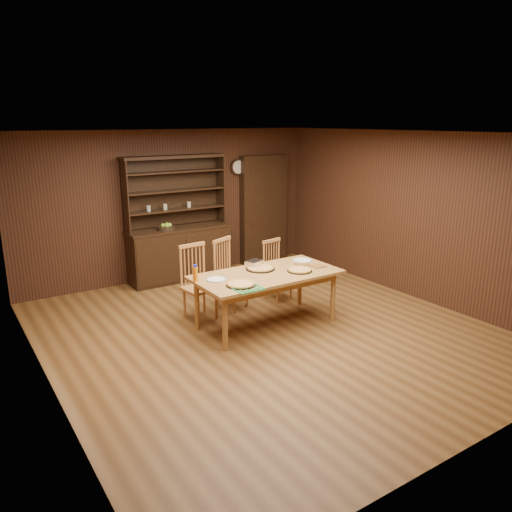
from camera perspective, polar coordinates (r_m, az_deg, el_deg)
floor at (r=6.81m, az=1.30°, el=-8.59°), size 6.00×6.00×0.00m
room_shell at (r=6.33m, az=1.39°, el=4.58°), size 6.00×6.00×6.00m
china_hutch at (r=8.90m, az=-8.78°, el=1.08°), size 1.84×0.52×2.17m
doorway at (r=9.84m, az=0.88°, el=5.34°), size 1.00×0.18×2.10m
wall_clock at (r=9.48m, az=-2.09°, el=10.13°), size 0.30×0.05×0.30m
dining_table at (r=6.77m, az=1.23°, el=-2.60°), size 1.99×0.99×0.75m
chair_left at (r=7.14m, az=-6.81°, el=-2.64°), size 0.48×0.46×1.07m
chair_center at (r=7.49m, az=-3.26°, el=-1.75°), size 0.57×0.56×1.06m
chair_right at (r=7.89m, az=2.21°, el=-1.34°), size 0.44×0.43×0.94m
pizza_left at (r=6.26m, az=-1.75°, el=-3.24°), size 0.37×0.37×0.04m
pizza_right at (r=6.86m, az=5.01°, el=-1.61°), size 0.34×0.34×0.04m
pizza_center at (r=6.92m, az=0.50°, el=-1.40°), size 0.40×0.40×0.04m
cooling_rack at (r=6.16m, az=-1.12°, el=-3.63°), size 0.40×0.40×0.02m
plate_left at (r=6.49m, az=-4.58°, el=-2.69°), size 0.25×0.25×0.02m
plate_right at (r=7.36m, az=5.31°, el=-0.50°), size 0.28×0.28×0.02m
foil_dish at (r=7.03m, az=-0.19°, el=-0.88°), size 0.28×0.24×0.09m
juice_bottle at (r=6.44m, az=-6.94°, el=-2.00°), size 0.06×0.06×0.22m
pot_holder_a at (r=7.11m, az=7.05°, el=-1.13°), size 0.20×0.20×0.01m
pot_holder_b at (r=7.18m, az=5.30°, el=-0.92°), size 0.18×0.18×0.01m
fruit_bowl at (r=8.65m, az=-10.24°, el=3.24°), size 0.30×0.30×0.12m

